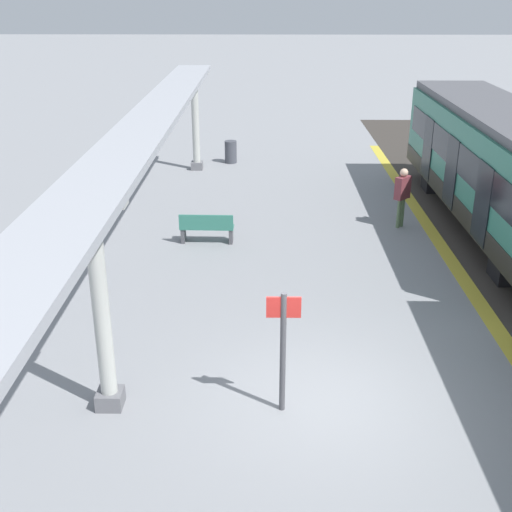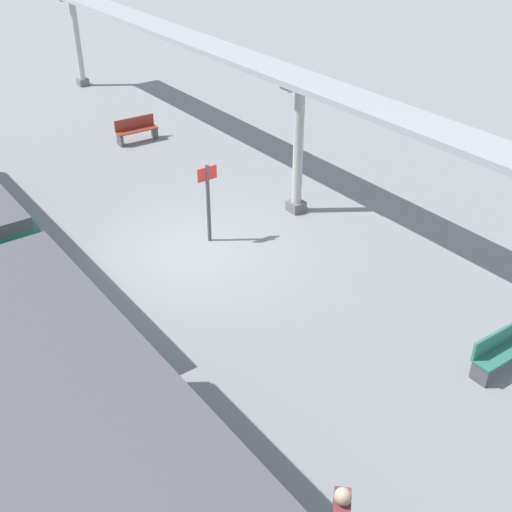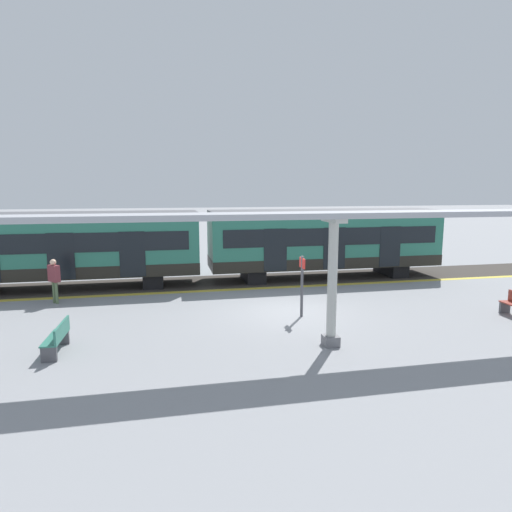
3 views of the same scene
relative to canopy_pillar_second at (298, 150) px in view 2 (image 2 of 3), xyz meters
The scene contains 8 objects.
ground_plane 4.11m from the canopy_pillar_second, behind, with size 176.00×176.00×0.00m, color gray.
tactile_edge_strip 7.78m from the canopy_pillar_second, behind, with size 0.38×38.75×0.01m, color gold.
canopy_pillar_second is the anchor object (origin of this frame).
canopy_pillar_third 15.01m from the canopy_pillar_second, 90.00° to the left, with size 1.10×0.44×3.74m.
canopy_beam 1.94m from the canopy_pillar_second, 90.00° to the right, with size 1.20×31.28×0.16m, color #A8AAB2.
bench_near_end 7.81m from the canopy_pillar_second, 98.87° to the left, with size 1.52×0.51×0.86m.
bench_mid_platform 7.87m from the canopy_pillar_second, 97.67° to the right, with size 1.51×0.48×0.86m.
platform_info_sign 3.00m from the canopy_pillar_second, behind, with size 0.56×0.10×2.20m.
Camera 2 is at (-7.27, -12.68, 8.81)m, focal length 45.88 mm.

